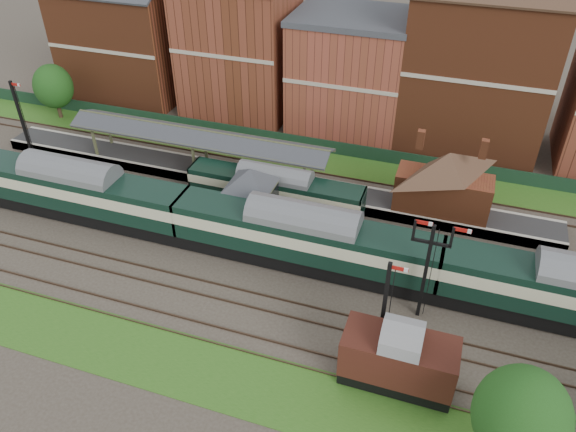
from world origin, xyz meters
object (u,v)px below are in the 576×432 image
(semaphore_bracket, at_px, (427,266))
(dmu_train, at_px, (303,238))
(platform_railcar, at_px, (275,190))
(goods_van_a, at_px, (398,359))
(signal_box, at_px, (251,198))

(semaphore_bracket, height_order, dmu_train, semaphore_bracket)
(semaphore_bracket, height_order, platform_railcar, semaphore_bracket)
(semaphore_bracket, bearing_deg, goods_van_a, -95.02)
(signal_box, height_order, goods_van_a, signal_box)
(signal_box, distance_m, semaphore_bracket, 16.16)
(dmu_train, distance_m, goods_van_a, 12.68)
(dmu_train, bearing_deg, goods_van_a, -45.27)
(platform_railcar, height_order, goods_van_a, goods_van_a)
(signal_box, relative_size, goods_van_a, 0.87)
(platform_railcar, bearing_deg, semaphore_bracket, -32.53)
(signal_box, height_order, semaphore_bracket, semaphore_bracket)
(signal_box, xyz_separation_m, platform_railcar, (0.93, 3.25, -1.03))
(goods_van_a, bearing_deg, dmu_train, 134.73)
(dmu_train, xyz_separation_m, platform_railcar, (-4.62, 6.50, -0.61))
(semaphore_bracket, bearing_deg, dmu_train, 165.24)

